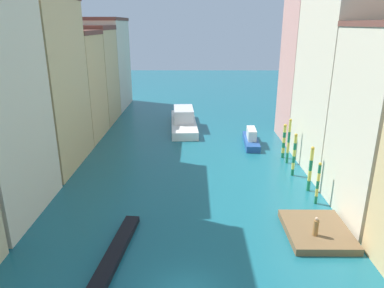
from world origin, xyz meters
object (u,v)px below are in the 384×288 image
Objects in this scene: person_on_dock at (316,227)px; mooring_pole_3 at (289,141)px; mooring_pole_4 at (284,141)px; motorboat_0 at (251,139)px; mooring_pole_1 at (310,168)px; gondola_black at (116,251)px; vaporetto_white at (184,121)px; mooring_pole_2 at (294,154)px; mooring_pole_0 at (318,183)px; waterfront_dock at (317,231)px.

person_on_dock is 0.28× the size of mooring_pole_3.
mooring_pole_4 is 0.60× the size of motorboat_0.
mooring_pole_1 is 8.37m from mooring_pole_4.
mooring_pole_4 is at bearing 92.34° from mooring_pole_1.
mooring_pole_3 is at bearing 46.91° from gondola_black.
person_on_dock is at bearing -70.90° from vaporetto_white.
motorboat_0 is (-2.69, 9.59, -1.52)m from mooring_pole_2.
person_on_dock is 0.38× the size of mooring_pole_0.
gondola_black is (-15.41, -7.08, -1.68)m from mooring_pole_0.
motorboat_0 is at bearing 61.40° from gondola_black.
mooring_pole_3 is (0.28, 3.35, 0.30)m from mooring_pole_2.
motorboat_0 is at bearing 121.79° from mooring_pole_4.
mooring_pole_3 is (-0.14, 9.24, 0.63)m from mooring_pole_0.
motorboat_0 is (-3.11, 15.47, -1.19)m from mooring_pole_0.
mooring_pole_3 is 1.26× the size of mooring_pole_4.
mooring_pole_1 reaches higher than mooring_pole_0.
person_on_dock is 0.36× the size of mooring_pole_4.
person_on_dock is at bearing -97.32° from mooring_pole_2.
mooring_pole_0 reaches higher than vaporetto_white.
mooring_pole_3 is 1.66m from mooring_pole_4.
mooring_pole_2 is 0.88× the size of mooring_pole_3.
waterfront_dock is 0.40× the size of vaporetto_white.
vaporetto_white is at bearing 138.85° from motorboat_0.
mooring_pole_0 is 5.91m from mooring_pole_2.
mooring_pole_1 is at bearing -81.11° from mooring_pole_2.
mooring_pole_0 is 10.82m from mooring_pole_4.
motorboat_0 is (-2.97, 6.23, -1.82)m from mooring_pole_3.
mooring_pole_1 is 0.97× the size of mooring_pole_2.
waterfront_dock is at bearing 10.01° from gondola_black.
vaporetto_white reaches higher than waterfront_dock.
mooring_pole_4 is 16.89m from vaporetto_white.
mooring_pole_4 is at bearing -46.62° from vaporetto_white.
mooring_pole_0 reaches higher than motorboat_0.
mooring_pole_1 is (0.12, 2.45, 0.26)m from mooring_pole_0.
gondola_black is at bearing -118.60° from motorboat_0.
gondola_black is (-15.27, -16.32, -2.31)m from mooring_pole_3.
gondola_black is (-15.52, -9.53, -1.95)m from mooring_pole_1.
waterfront_dock is 14.21m from gondola_black.
vaporetto_white reaches higher than person_on_dock.
mooring_pole_4 is 23.54m from gondola_black.
gondola_black is at bearing -133.09° from mooring_pole_3.
person_on_dock is 0.11× the size of vaporetto_white.
waterfront_dock is at bearing 63.43° from person_on_dock.
gondola_black is (-3.61, -30.15, -0.83)m from vaporetto_white.
mooring_pole_3 reaches higher than vaporetto_white.
vaporetto_white is at bearing 120.03° from mooring_pole_1.
mooring_pole_4 is at bearing 49.69° from gondola_black.
motorboat_0 is (8.69, -7.60, -0.34)m from vaporetto_white.
waterfront_dock is 1.32× the size of mooring_pole_4.
gondola_black is 25.69m from motorboat_0.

